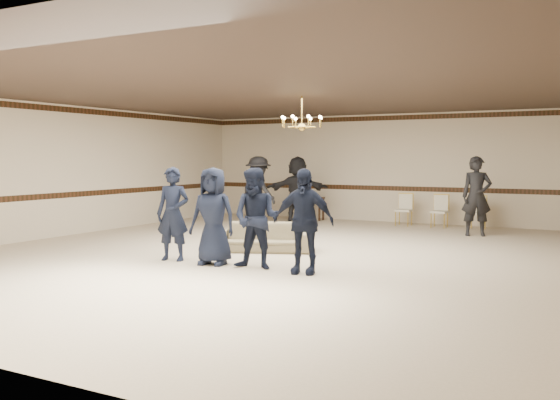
% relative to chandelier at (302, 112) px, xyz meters
% --- Properties ---
extents(room, '(12.01, 14.01, 3.21)m').
position_rel_chandelier_xyz_m(room, '(0.00, -1.00, -1.28)').
color(room, '#BFAD93').
rests_on(room, ground).
extents(chair_rail, '(12.00, 0.02, 0.14)m').
position_rel_chandelier_xyz_m(chair_rail, '(0.00, 5.99, -1.88)').
color(chair_rail, '#3B1F11').
rests_on(chair_rail, wall_back).
extents(crown_molding, '(12.00, 0.02, 0.14)m').
position_rel_chandelier_xyz_m(crown_molding, '(0.00, 5.99, 0.21)').
color(crown_molding, '#3B1F11').
rests_on(crown_molding, wall_back).
extents(chandelier, '(0.94, 0.94, 0.89)m').
position_rel_chandelier_xyz_m(chandelier, '(0.00, 0.00, 0.00)').
color(chandelier, gold).
rests_on(chandelier, ceiling).
extents(boy_a, '(0.71, 0.55, 1.74)m').
position_rel_chandelier_xyz_m(boy_a, '(-1.40, -2.55, -2.00)').
color(boy_a, black).
rests_on(boy_a, floor).
extents(boy_b, '(0.93, 0.68, 1.74)m').
position_rel_chandelier_xyz_m(boy_b, '(-0.50, -2.55, -2.00)').
color(boy_b, black).
rests_on(boy_b, floor).
extents(boy_c, '(0.92, 0.76, 1.74)m').
position_rel_chandelier_xyz_m(boy_c, '(0.40, -2.55, -2.00)').
color(boy_c, black).
rests_on(boy_c, floor).
extents(boy_d, '(1.08, 0.60, 1.74)m').
position_rel_chandelier_xyz_m(boy_d, '(1.30, -2.55, -2.00)').
color(boy_d, black).
rests_on(boy_d, floor).
extents(settee, '(2.14, 1.49, 0.58)m').
position_rel_chandelier_xyz_m(settee, '(-0.50, -0.77, -2.58)').
color(settee, '#7B7052').
rests_on(settee, floor).
extents(adult_left, '(1.42, 1.08, 1.95)m').
position_rel_chandelier_xyz_m(adult_left, '(-3.13, 3.54, -1.90)').
color(adult_left, black).
rests_on(adult_left, floor).
extents(adult_mid, '(1.85, 1.41, 1.95)m').
position_rel_chandelier_xyz_m(adult_mid, '(-2.23, 4.24, -1.90)').
color(adult_mid, black).
rests_on(adult_mid, floor).
extents(adult_right, '(0.83, 0.68, 1.95)m').
position_rel_chandelier_xyz_m(adult_right, '(2.87, 3.84, -1.90)').
color(adult_right, black).
rests_on(adult_right, floor).
extents(banquet_chair_left, '(0.44, 0.44, 0.89)m').
position_rel_chandelier_xyz_m(banquet_chair_left, '(0.64, 5.15, -2.43)').
color(banquet_chair_left, beige).
rests_on(banquet_chair_left, floor).
extents(banquet_chair_mid, '(0.46, 0.46, 0.89)m').
position_rel_chandelier_xyz_m(banquet_chair_mid, '(1.64, 5.15, -2.43)').
color(banquet_chair_mid, beige).
rests_on(banquet_chair_mid, floor).
extents(banquet_chair_right, '(0.47, 0.47, 0.89)m').
position_rel_chandelier_xyz_m(banquet_chair_right, '(2.64, 5.15, -2.43)').
color(banquet_chair_right, beige).
rests_on(banquet_chair_right, floor).
extents(console_table, '(0.87, 0.43, 0.71)m').
position_rel_chandelier_xyz_m(console_table, '(-2.36, 5.35, -2.52)').
color(console_table, '#301D10').
rests_on(console_table, floor).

